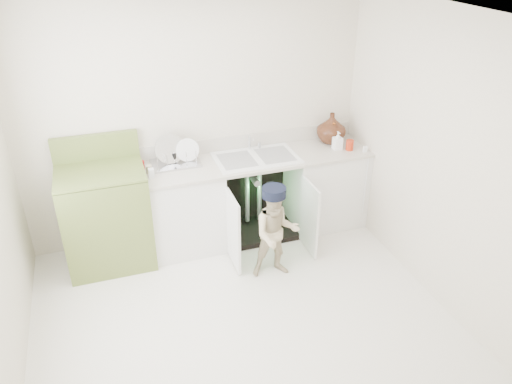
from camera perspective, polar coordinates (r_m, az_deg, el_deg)
ground at (r=4.51m, az=-1.78°, el=-13.74°), size 3.50×3.50×0.00m
room_shell at (r=3.78m, az=-2.06°, el=0.42°), size 6.00×5.50×1.26m
counter_run at (r=5.32m, az=0.28°, el=-0.16°), size 2.44×1.02×1.23m
avocado_stove at (r=5.05m, az=-16.72°, el=-2.62°), size 0.81×0.65×1.26m
repair_worker at (r=4.68m, az=2.32°, el=-4.60°), size 0.49×0.63×0.94m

